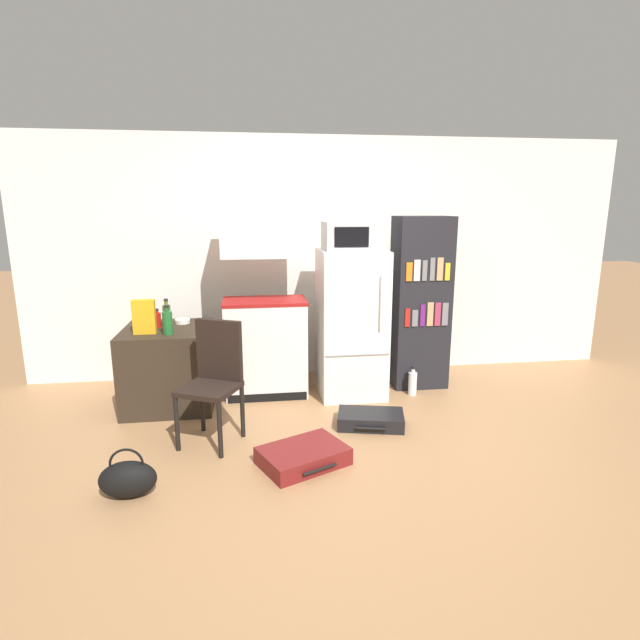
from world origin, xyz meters
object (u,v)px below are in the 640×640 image
microwave (352,236)px  bottle_olive_oil (167,315)px  side_table (170,367)px  refrigerator (351,323)px  chair (215,372)px  bottle_ketchup_red (157,319)px  bowl (183,321)px  suitcase_small_flat (303,456)px  suitcase_large_flat (371,419)px  bottle_clear_short (169,314)px  cereal_box (144,317)px  kitchen_hutch (265,306)px  handbag (128,479)px  bookshelf (420,303)px  bottle_green_tall (168,322)px  bottle_amber_beer (146,322)px  water_bottle_front (413,383)px

microwave → bottle_olive_oil: microwave is taller
side_table → refrigerator: refrigerator is taller
chair → bottle_ketchup_red: bearing=149.4°
bowl → suitcase_small_flat: bowl is taller
suitcase_large_flat → bottle_olive_oil: bearing=169.4°
side_table → bottle_clear_short: (-0.03, 0.30, 0.43)m
side_table → cereal_box: bearing=-131.1°
kitchen_hutch → refrigerator: kitchen_hutch is taller
microwave → suitcase_large_flat: (0.02, -0.80, -1.49)m
bottle_olive_oil → suitcase_small_flat: size_ratio=0.38×
side_table → suitcase_large_flat: side_table is taller
cereal_box → chair: (0.62, -0.61, -0.33)m
refrigerator → handbag: 2.46m
microwave → bookshelf: (0.74, 0.13, -0.68)m
bottle_ketchup_red → refrigerator: bearing=0.6°
kitchen_hutch → bottle_green_tall: kitchen_hutch is taller
side_table → bowl: bearing=57.7°
bookshelf → suitcase_small_flat: size_ratio=2.43×
bowl → handbag: (-0.16, -1.73, -0.63)m
refrigerator → chair: (-1.25, -0.86, -0.15)m
bottle_green_tall → suitcase_large_flat: size_ratio=0.42×
bottle_olive_oil → bottle_green_tall: (0.04, -0.26, -0.00)m
kitchen_hutch → bottle_ketchup_red: 0.99m
side_table → chair: 0.93m
handbag → suitcase_large_flat: bearing=24.7°
side_table → refrigerator: bearing=2.4°
kitchen_hutch → bottle_olive_oil: (-0.89, -0.13, -0.03)m
side_table → chair: bearing=-59.1°
bowl → bottle_amber_beer: bearing=-145.6°
bookshelf → suitcase_large_flat: (-0.72, -0.93, -0.80)m
kitchen_hutch → cereal_box: bearing=-162.1°
bowl → cereal_box: size_ratio=0.46×
bookshelf → bowl: (-2.34, -0.02, -0.11)m
cereal_box → microwave: bearing=7.6°
kitchen_hutch → bottle_clear_short: (-0.92, 0.14, -0.08)m
refrigerator → bottle_ketchup_red: refrigerator is taller
bottle_clear_short → cereal_box: size_ratio=0.50×
bottle_green_tall → suitcase_large_flat: 1.93m
chair → water_bottle_front: size_ratio=3.28×
chair → refrigerator: bearing=60.3°
water_bottle_front → suitcase_small_flat: bearing=-135.1°
bottle_clear_short → side_table: bearing=-85.1°
bottle_ketchup_red → suitcase_large_flat: 2.12m
bottle_green_tall → refrigerator: bearing=10.2°
bowl → chair: (0.35, -0.97, -0.20)m
microwave → bottle_clear_short: (-1.75, 0.23, -0.75)m
bottle_green_tall → suitcase_large_flat: (1.69, -0.50, -0.78)m
side_table → bookshelf: 2.51m
bottle_ketchup_red → bottle_clear_short: size_ratio=1.13×
microwave → bowl: size_ratio=3.88×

